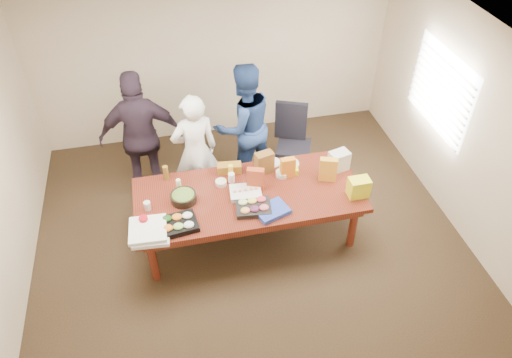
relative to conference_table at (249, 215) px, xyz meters
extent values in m
cube|color=#47301E|center=(0.00, 0.00, -0.39)|extent=(5.50, 5.00, 0.02)
cube|color=white|center=(0.00, 0.00, 2.33)|extent=(5.50, 5.00, 0.02)
cube|color=beige|center=(0.00, 2.50, 0.98)|extent=(5.50, 0.04, 2.70)
cube|color=beige|center=(0.00, -2.50, 0.98)|extent=(5.50, 0.04, 2.70)
cube|color=beige|center=(2.75, 0.00, 0.98)|extent=(0.04, 5.00, 2.70)
cube|color=white|center=(2.72, 0.60, 1.12)|extent=(0.03, 1.40, 1.10)
cube|color=beige|center=(2.68, 0.60, 1.12)|extent=(0.04, 1.36, 1.00)
cube|color=#4C1C0F|center=(0.00, 0.00, 0.00)|extent=(2.80, 1.20, 0.75)
cube|color=black|center=(0.90, 1.08, 0.17)|extent=(0.73, 0.73, 1.10)
imported|color=white|center=(-0.54, 0.85, 0.48)|extent=(0.68, 0.50, 1.71)
imported|color=navy|center=(0.19, 1.20, 0.55)|extent=(1.06, 0.93, 1.85)
imported|color=#2D202C|center=(-1.21, 1.19, 0.59)|extent=(1.15, 0.52, 1.92)
cube|color=black|center=(-0.90, -0.37, 0.41)|extent=(0.47, 0.39, 0.07)
cube|color=black|center=(0.00, -0.29, 0.41)|extent=(0.45, 0.37, 0.06)
cube|color=white|center=(-0.04, -0.01, 0.41)|extent=(0.40, 0.32, 0.07)
cylinder|color=black|center=(-0.79, 0.05, 0.43)|extent=(0.36, 0.36, 0.10)
cube|color=#2841AA|center=(0.20, -0.38, 0.40)|extent=(0.45, 0.39, 0.06)
cube|color=#AD3E1E|center=(0.11, 0.07, 0.53)|extent=(0.23, 0.15, 0.31)
cube|color=gold|center=(1.03, 0.04, 0.54)|extent=(0.24, 0.16, 0.33)
cube|color=orange|center=(0.55, 0.21, 0.52)|extent=(0.19, 0.09, 0.28)
cylinder|color=white|center=(-0.16, 0.26, 0.44)|extent=(0.10, 0.10, 0.13)
cylinder|color=yellow|center=(-0.15, 0.36, 0.47)|extent=(0.07, 0.07, 0.18)
cylinder|color=brown|center=(-0.96, 0.49, 0.48)|extent=(0.08, 0.08, 0.21)
cylinder|color=#F6F4C1|center=(-0.82, 0.24, 0.46)|extent=(0.07, 0.07, 0.18)
cube|color=#ECFC1C|center=(0.59, 0.28, 0.41)|extent=(0.26, 0.18, 0.08)
cube|color=#98661F|center=(-0.15, 0.46, 0.44)|extent=(0.32, 0.17, 0.12)
cube|color=brown|center=(0.29, 0.36, 0.53)|extent=(0.26, 0.18, 0.30)
cylinder|color=#B4101A|center=(-1.28, -0.27, 0.44)|extent=(0.11, 0.11, 0.13)
cylinder|color=white|center=(-1.30, -0.25, 0.43)|extent=(0.09, 0.09, 0.11)
cylinder|color=silver|center=(-1.22, -0.01, 0.43)|extent=(0.09, 0.09, 0.11)
cube|color=white|center=(-1.21, -0.43, 0.40)|extent=(0.45, 0.45, 0.05)
cube|color=white|center=(-1.24, -0.42, 0.45)|extent=(0.44, 0.44, 0.05)
cylinder|color=silver|center=(0.65, 0.45, 0.38)|extent=(0.30, 0.30, 0.02)
cylinder|color=silver|center=(0.44, 0.52, 0.38)|extent=(0.24, 0.24, 0.01)
cylinder|color=white|center=(0.49, 0.24, 0.41)|extent=(0.18, 0.18, 0.06)
cylinder|color=beige|center=(-0.30, 0.24, 0.40)|extent=(0.17, 0.17, 0.06)
cube|color=silver|center=(1.24, 0.21, 0.51)|extent=(0.28, 0.23, 0.27)
cube|color=#F3F722|center=(1.30, -0.32, 0.50)|extent=(0.25, 0.18, 0.25)
camera|label=1|loc=(-0.87, -4.30, 4.42)|focal=33.96mm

